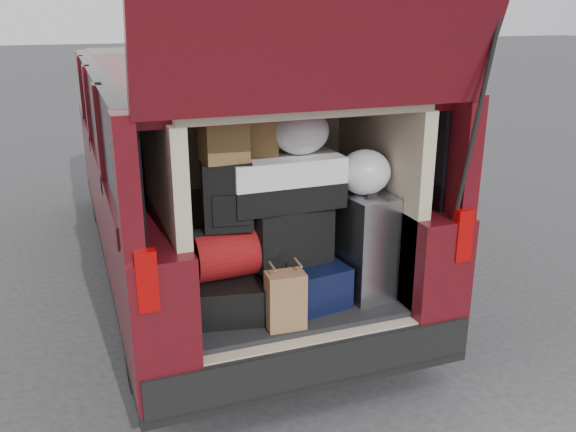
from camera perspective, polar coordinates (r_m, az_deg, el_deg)
name	(u,v)px	position (r m, az deg, el deg)	size (l,w,h in m)	color
ground	(295,391)	(3.85, 0.66, -16.07)	(80.00, 80.00, 0.00)	#333335
minivan	(216,173)	(5.10, -6.77, 4.03)	(1.90, 5.35, 2.77)	black
load_floor	(280,330)	(3.92, -0.78, -10.61)	(1.24, 1.05, 0.55)	black
black_hardshell	(227,292)	(3.56, -5.77, -7.06)	(0.39, 0.53, 0.21)	black
navy_hardshell	(295,279)	(3.66, 0.68, -5.90)	(0.46, 0.56, 0.25)	black
silver_roller	(361,243)	(3.69, 6.84, -2.57)	(0.26, 0.42, 0.63)	white
kraft_bag	(286,300)	(3.32, -0.23, -7.90)	(0.21, 0.13, 0.32)	#966743
red_duffel	(232,252)	(3.44, -5.26, -3.35)	(0.45, 0.29, 0.29)	maroon
black_soft_case	(288,234)	(3.54, 0.01, -1.67)	(0.47, 0.28, 0.34)	black
backpack	(227,196)	(3.31, -5.72, 1.87)	(0.26, 0.16, 0.38)	black
twotone_duffel	(283,181)	(3.45, -0.43, 3.29)	(0.65, 0.33, 0.29)	white
grocery_sack_lower	(224,142)	(3.26, -6.05, 6.92)	(0.23, 0.19, 0.21)	brown
grocery_sack_upper	(255,133)	(3.44, -3.15, 7.74)	(0.24, 0.20, 0.24)	brown
plastic_bag_center	(300,131)	(3.44, 1.14, 7.95)	(0.33, 0.31, 0.26)	silver
plastic_bag_right	(365,172)	(3.54, 7.20, 4.10)	(0.30, 0.28, 0.26)	silver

